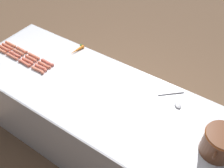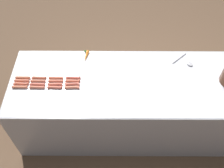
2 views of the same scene
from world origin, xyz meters
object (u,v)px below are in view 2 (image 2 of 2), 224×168
at_px(hot_dog_13, 37,87).
at_px(hot_dog_15, 72,87).
at_px(hot_dog_8, 21,84).
at_px(hot_dog_12, 20,87).
at_px(hot_dog_4, 22,81).
at_px(hot_dog_6, 56,81).
at_px(hot_dog_7, 73,81).
at_px(hot_dog_10, 55,84).
at_px(hot_dog_9, 37,84).
at_px(hot_dog_2, 56,78).
at_px(hot_dog_5, 38,81).
at_px(hot_dog_1, 39,78).
at_px(carrot, 86,56).
at_px(hot_dog_3, 73,78).
at_px(hot_dog_11, 72,84).
at_px(serving_spoon, 186,62).
at_px(hot_dog_0, 23,78).
at_px(hot_dog_14, 55,87).

relative_size(hot_dog_13, hot_dog_15, 1.00).
distance_m(hot_dog_8, hot_dog_15, 0.52).
bearing_deg(hot_dog_12, hot_dog_4, 177.89).
relative_size(hot_dog_6, hot_dog_8, 1.00).
distance_m(hot_dog_7, hot_dog_10, 0.18).
bearing_deg(hot_dog_6, hot_dog_9, -76.14).
bearing_deg(hot_dog_2, hot_dog_15, 55.28).
bearing_deg(hot_dog_5, hot_dog_7, 90.32).
bearing_deg(hot_dog_10, hot_dog_15, 77.25).
xyz_separation_m(hot_dog_1, carrot, (-0.31, 0.46, 0.00)).
xyz_separation_m(hot_dog_2, hot_dog_15, (0.12, 0.18, 0.00)).
distance_m(hot_dog_1, hot_dog_15, 0.37).
xyz_separation_m(hot_dog_3, hot_dog_12, (0.12, -0.52, 0.00)).
height_order(hot_dog_8, hot_dog_11, same).
relative_size(hot_dog_8, hot_dog_9, 1.00).
height_order(hot_dog_1, serving_spoon, hot_dog_1).
distance_m(hot_dog_9, hot_dog_13, 0.04).
bearing_deg(hot_dog_11, hot_dog_9, -89.29).
xyz_separation_m(hot_dog_8, hot_dog_9, (0.01, 0.17, 0.00)).
distance_m(hot_dog_0, hot_dog_7, 0.52).
distance_m(hot_dog_10, hot_dog_13, 0.18).
xyz_separation_m(hot_dog_4, hot_dog_15, (0.08, 0.52, 0.00)).
bearing_deg(hot_dog_8, hot_dog_6, 96.33).
height_order(hot_dog_5, hot_dog_9, same).
xyz_separation_m(hot_dog_4, carrot, (-0.35, 0.63, 0.00)).
height_order(hot_dog_6, hot_dog_9, same).
relative_size(hot_dog_0, serving_spoon, 0.70).
height_order(hot_dog_4, hot_dog_6, same).
xyz_separation_m(hot_dog_7, carrot, (-0.35, 0.11, 0.00)).
distance_m(hot_dog_4, hot_dog_7, 0.52).
distance_m(hot_dog_3, hot_dog_6, 0.18).
bearing_deg(carrot, hot_dog_0, -63.93).
bearing_deg(hot_dog_5, hot_dog_9, 1.80).
bearing_deg(hot_dog_13, hot_dog_0, -126.37).
distance_m(hot_dog_11, serving_spoon, 1.24).
bearing_deg(hot_dog_7, carrot, 162.30).
distance_m(hot_dog_6, hot_dog_13, 0.19).
bearing_deg(hot_dog_12, hot_dog_13, 89.01).
relative_size(hot_dog_1, hot_dog_9, 1.00).
distance_m(hot_dog_1, serving_spoon, 1.56).
xyz_separation_m(hot_dog_13, hot_dog_14, (0.00, 0.17, 0.00)).
bearing_deg(hot_dog_1, hot_dog_9, -0.33).
relative_size(hot_dog_9, hot_dog_10, 1.00).
relative_size(hot_dog_10, hot_dog_15, 1.00).
xyz_separation_m(hot_dog_2, hot_dog_9, (0.08, -0.17, 0.00)).
height_order(hot_dog_5, hot_dog_10, same).
bearing_deg(serving_spoon, hot_dog_5, -79.99).
bearing_deg(hot_dog_4, hot_dog_10, 82.60).
bearing_deg(hot_dog_14, hot_dog_12, -90.56).
xyz_separation_m(hot_dog_2, hot_dog_12, (0.12, -0.34, 0.00)).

